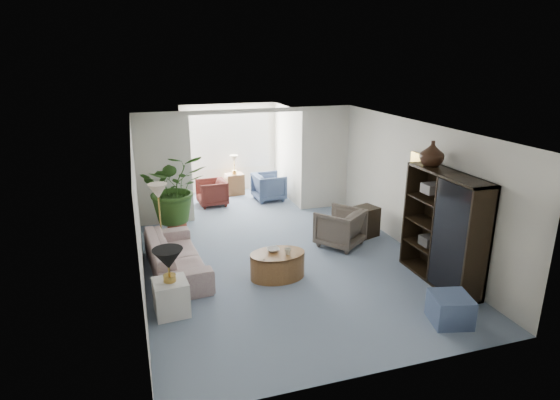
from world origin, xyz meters
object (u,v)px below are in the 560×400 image
object	(u,v)px
table_lamp	(168,259)
cabinet_urn	(432,153)
floor_lamp	(158,191)
coffee_cup	(288,251)
sunroom_chair_maroon	(212,193)
ottoman	(450,309)
sunroom_table	(235,184)
sofa	(176,256)
coffee_bowl	(273,250)
coffee_table	(278,265)
side_table_dark	(364,222)
entertainment_cabinet	(443,229)
wingback_chair	(340,227)
sunroom_chair_blue	(269,187)
framed_picture	(421,167)
plant_pot	(177,228)
end_table	(171,297)

from	to	relation	value
table_lamp	cabinet_urn	distance (m)	4.54
table_lamp	floor_lamp	distance (m)	2.26
coffee_cup	sunroom_chair_maroon	world-z (taller)	sunroom_chair_maroon
ottoman	floor_lamp	bearing A→B (deg)	135.56
floor_lamp	sunroom_table	xyz separation A→B (m)	(2.15, 3.44, -0.96)
sofa	ottoman	bearing A→B (deg)	-132.61
coffee_bowl	sunroom_table	xyz separation A→B (m)	(0.39, 4.93, -0.19)
coffee_bowl	coffee_cup	xyz separation A→B (m)	(0.20, -0.20, 0.02)
coffee_table	side_table_dark	world-z (taller)	side_table_dark
table_lamp	entertainment_cabinet	xyz separation A→B (m)	(4.37, -0.30, 0.06)
sofa	cabinet_urn	world-z (taller)	cabinet_urn
floor_lamp	entertainment_cabinet	distance (m)	5.05
wingback_chair	sunroom_chair_blue	xyz separation A→B (m)	(-0.50, 3.32, -0.02)
framed_picture	coffee_cup	bearing A→B (deg)	-174.38
framed_picture	coffee_table	world-z (taller)	framed_picture
floor_lamp	cabinet_urn	world-z (taller)	cabinet_urn
table_lamp	coffee_cup	bearing A→B (deg)	15.18
coffee_cup	ottoman	world-z (taller)	coffee_cup
sofa	table_lamp	bearing A→B (deg)	167.05
side_table_dark	ottoman	size ratio (longest dim) A/B	1.19
sunroom_chair_maroon	plant_pot	bearing A→B (deg)	-33.55
coffee_cup	cabinet_urn	size ratio (longest dim) A/B	0.26
sofa	coffee_cup	distance (m)	1.96
sunroom_chair_blue	sunroom_table	distance (m)	1.06
sunroom_chair_maroon	coffee_bowl	bearing A→B (deg)	1.17
end_table	coffee_cup	size ratio (longest dim) A/B	4.84
framed_picture	plant_pot	world-z (taller)	framed_picture
coffee_bowl	sofa	bearing A→B (deg)	158.73
sunroom_table	coffee_bowl	bearing A→B (deg)	-94.55
ottoman	sunroom_chair_blue	bearing A→B (deg)	97.44
coffee_bowl	wingback_chair	world-z (taller)	wingback_chair
side_table_dark	end_table	bearing A→B (deg)	-155.30
sunroom_chair_maroon	sunroom_table	world-z (taller)	sunroom_chair_maroon
ottoman	plant_pot	bearing A→B (deg)	126.60
framed_picture	coffee_table	distance (m)	3.15
table_lamp	sunroom_table	xyz separation A→B (m)	(2.17, 5.67, -0.59)
coffee_cup	side_table_dark	world-z (taller)	side_table_dark
plant_pot	table_lamp	bearing A→B (deg)	-96.97
coffee_cup	coffee_table	bearing A→B (deg)	146.31
table_lamp	coffee_cup	xyz separation A→B (m)	(1.98, 0.54, -0.38)
coffee_bowl	sunroom_chair_maroon	distance (m)	4.20
sofa	coffee_bowl	distance (m)	1.70
sofa	side_table_dark	world-z (taller)	sofa
floor_lamp	sunroom_chair_blue	world-z (taller)	floor_lamp
floor_lamp	coffee_cup	size ratio (longest dim) A/B	3.31
framed_picture	wingback_chair	xyz separation A→B (m)	(-1.18, 0.80, -1.33)
coffee_table	plant_pot	size ratio (longest dim) A/B	2.37
sofa	plant_pot	distance (m)	1.77
end_table	plant_pot	size ratio (longest dim) A/B	1.32
framed_picture	side_table_dark	world-z (taller)	framed_picture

